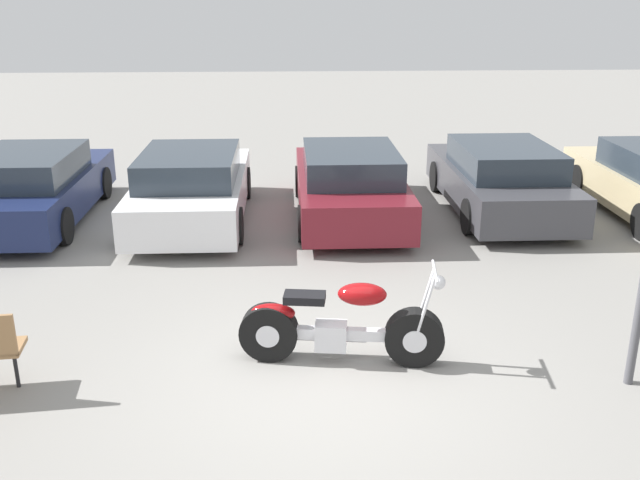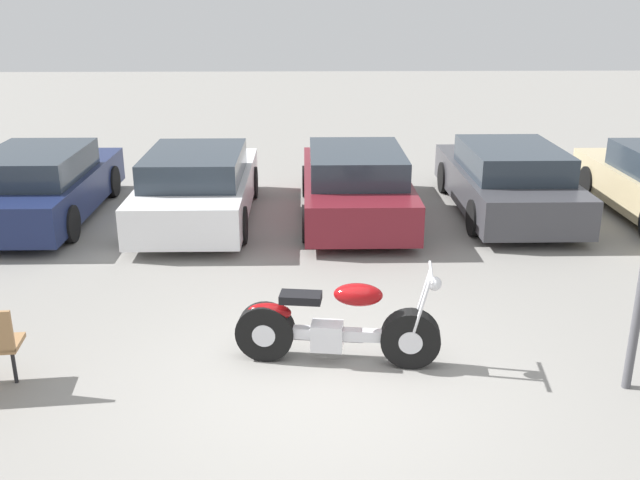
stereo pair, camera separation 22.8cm
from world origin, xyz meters
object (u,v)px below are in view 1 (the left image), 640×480
Objects in this scene: parked_car_dark_grey at (500,179)px; parked_car_navy at (33,187)px; parked_car_white at (192,187)px; parked_car_maroon at (349,184)px; motorcycle at (338,327)px.

parked_car_navy is at bearing -178.79° from parked_car_dark_grey.
parked_car_white is 5.50m from parked_car_dark_grey.
parked_car_maroon is at bearing -175.18° from parked_car_dark_grey.
parked_car_white is at bearing -2.60° from parked_car_navy.
parked_car_navy is 1.00× the size of parked_car_white.
motorcycle is 0.51× the size of parked_car_white.
motorcycle is at bearing -96.31° from parked_car_maroon.
parked_car_white is (2.74, -0.12, 0.00)m from parked_car_navy.
parked_car_dark_grey is (3.32, 5.45, 0.19)m from motorcycle.
parked_car_white is at bearing -178.60° from parked_car_maroon.
parked_car_navy is 2.75m from parked_car_white.
parked_car_maroon is at bearing -0.60° from parked_car_navy.
parked_car_navy is at bearing 177.40° from parked_car_white.
parked_car_white is 2.74m from parked_car_maroon.
motorcycle is 0.51× the size of parked_car_maroon.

